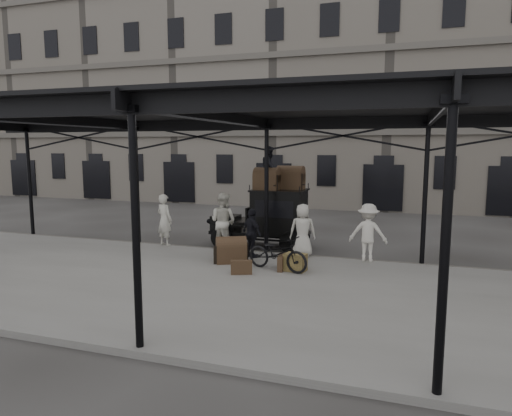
{
  "coord_description": "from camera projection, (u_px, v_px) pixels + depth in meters",
  "views": [
    {
      "loc": [
        4.44,
        -12.56,
        3.74
      ],
      "look_at": [
        -0.24,
        1.6,
        1.7
      ],
      "focal_mm": 32.0,
      "sensor_mm": 36.0,
      "label": 1
    }
  ],
  "objects": [
    {
      "name": "porter_roof",
      "position": [
        270.0,
        168.0,
        16.37
      ],
      "size": [
        0.65,
        0.8,
        1.55
      ],
      "primitive_type": "imported",
      "rotation": [
        0.0,
        0.0,
        1.66
      ],
      "color": "black",
      "rests_on": "taxi"
    },
    {
      "name": "bicycle",
      "position": [
        278.0,
        253.0,
        13.19
      ],
      "size": [
        2.04,
        1.16,
        1.01
      ],
      "primitive_type": "imported",
      "rotation": [
        0.0,
        0.0,
        1.3
      ],
      "color": "black",
      "rests_on": "platform"
    },
    {
      "name": "platform",
      "position": [
        221.0,
        288.0,
        11.81
      ],
      "size": [
        28.0,
        8.0,
        0.15
      ],
      "primitive_type": "cube",
      "color": "slate",
      "rests_on": "ground"
    },
    {
      "name": "porter_midleft",
      "position": [
        223.0,
        222.0,
        15.71
      ],
      "size": [
        1.12,
        0.97,
        2.0
      ],
      "primitive_type": "imported",
      "rotation": [
        0.0,
        0.0,
        2.9
      ],
      "color": "beige",
      "rests_on": "platform"
    },
    {
      "name": "porter_official",
      "position": [
        252.0,
        233.0,
        14.68
      ],
      "size": [
        0.98,
        0.87,
        1.59
      ],
      "primitive_type": "imported",
      "rotation": [
        0.0,
        0.0,
        2.5
      ],
      "color": "black",
      "rests_on": "platform"
    },
    {
      "name": "steamer_trunk_roof_near",
      "position": [
        267.0,
        180.0,
        16.3
      ],
      "size": [
        0.95,
        0.64,
        0.66
      ],
      "primitive_type": null,
      "rotation": [
        0.0,
        0.0,
        -0.1
      ],
      "color": "#473821",
      "rests_on": "taxi"
    },
    {
      "name": "porter_centre",
      "position": [
        303.0,
        230.0,
        14.86
      ],
      "size": [
        0.95,
        0.73,
        1.73
      ],
      "primitive_type": "imported",
      "rotation": [
        0.0,
        0.0,
        3.37
      ],
      "color": "beige",
      "rests_on": "platform"
    },
    {
      "name": "taxi",
      "position": [
        271.0,
        216.0,
        16.69
      ],
      "size": [
        3.65,
        1.55,
        2.18
      ],
      "color": "black",
      "rests_on": "ground"
    },
    {
      "name": "steamer_trunk_roof_far",
      "position": [
        290.0,
        179.0,
        16.49
      ],
      "size": [
        1.01,
        0.67,
        0.71
      ],
      "primitive_type": null,
      "rotation": [
        0.0,
        0.0,
        -0.08
      ],
      "color": "#473821",
      "rests_on": "taxi"
    },
    {
      "name": "ground",
      "position": [
        247.0,
        271.0,
        13.7
      ],
      "size": [
        120.0,
        120.0,
        0.0
      ],
      "primitive_type": "plane",
      "color": "#383533",
      "rests_on": "ground"
    },
    {
      "name": "canopy",
      "position": [
        224.0,
        111.0,
        11.46
      ],
      "size": [
        22.5,
        9.0,
        4.74
      ],
      "color": "black",
      "rests_on": "ground"
    },
    {
      "name": "suitcase_upright",
      "position": [
        281.0,
        262.0,
        13.26
      ],
      "size": [
        0.21,
        0.61,
        0.45
      ],
      "primitive_type": "cube",
      "rotation": [
        0.0,
        0.0,
        0.1
      ],
      "color": "#473821",
      "rests_on": "platform"
    },
    {
      "name": "porter_right",
      "position": [
        368.0,
        233.0,
        14.2
      ],
      "size": [
        1.18,
        0.68,
        1.81
      ],
      "primitive_type": "imported",
      "rotation": [
        0.0,
        0.0,
        3.13
      ],
      "color": "silver",
      "rests_on": "platform"
    },
    {
      "name": "building_frontage",
      "position": [
        338.0,
        95.0,
        29.69
      ],
      "size": [
        64.0,
        8.0,
        14.0
      ],
      "primitive_type": "cube",
      "color": "slate",
      "rests_on": "ground"
    },
    {
      "name": "steamer_trunk_platform",
      "position": [
        231.0,
        252.0,
        14.12
      ],
      "size": [
        1.08,
        0.92,
        0.68
      ],
      "primitive_type": null,
      "rotation": [
        0.0,
        0.0,
        0.48
      ],
      "color": "#473821",
      "rests_on": "platform"
    },
    {
      "name": "porter_left",
      "position": [
        165.0,
        220.0,
        16.43
      ],
      "size": [
        0.79,
        0.65,
        1.87
      ],
      "primitive_type": "imported",
      "rotation": [
        0.0,
        0.0,
        2.81
      ],
      "color": "beige",
      "rests_on": "platform"
    },
    {
      "name": "suitcase_flat",
      "position": [
        241.0,
        267.0,
        12.81
      ],
      "size": [
        0.61,
        0.37,
        0.4
      ],
      "primitive_type": "cube",
      "rotation": [
        0.0,
        0.0,
        0.39
      ],
      "color": "#473821",
      "rests_on": "platform"
    },
    {
      "name": "wicker_hamper",
      "position": [
        295.0,
        262.0,
        13.17
      ],
      "size": [
        0.66,
        0.53,
        0.5
      ],
      "primitive_type": "cube",
      "rotation": [
        0.0,
        0.0,
        -0.15
      ],
      "color": "olive",
      "rests_on": "platform"
    }
  ]
}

